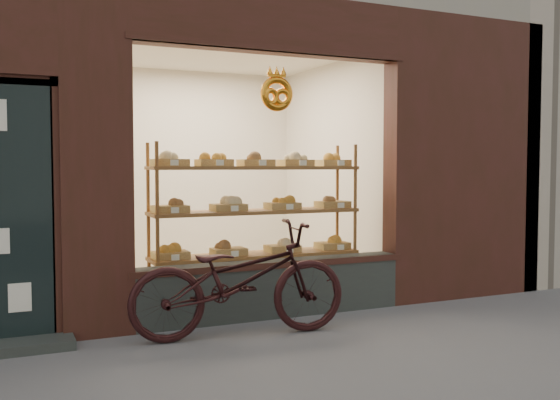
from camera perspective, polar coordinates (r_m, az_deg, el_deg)
name	(u,v)px	position (r m, az deg, el deg)	size (l,w,h in m)	color
ground	(340,397)	(4.18, 5.55, -17.46)	(90.00, 90.00, 0.00)	#5C5C5C
display_shelf	(256,223)	(6.44, -2.21, -2.13)	(2.20, 0.45, 1.70)	brown
bicycle	(239,280)	(5.40, -3.73, -7.27)	(0.66, 1.89, 0.99)	black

